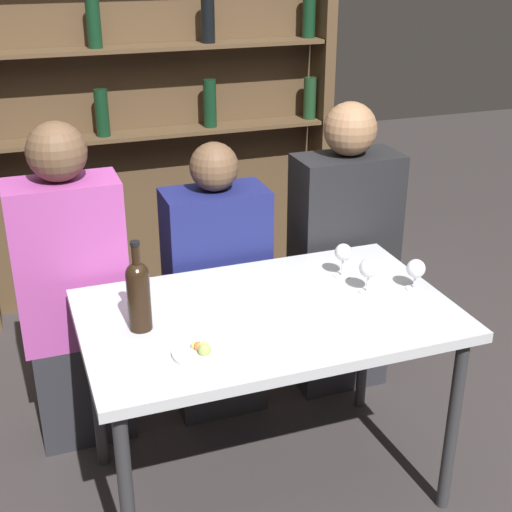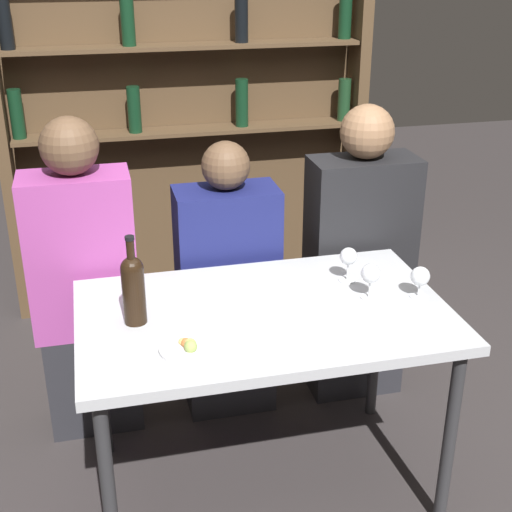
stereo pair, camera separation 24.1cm
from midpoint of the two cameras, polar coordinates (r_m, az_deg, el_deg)
ground_plane at (r=2.81m, az=3.15°, el=-17.77°), size 10.00×10.00×0.00m
dining_table at (r=2.41m, az=3.51°, el=-5.89°), size 1.23×0.76×0.74m
wine_rack_wall at (r=3.81m, az=-3.76°, el=11.86°), size 1.92×0.21×2.07m
wine_bottle at (r=2.26m, az=-6.81°, el=-2.49°), size 0.07×0.07×0.30m
wine_glass_0 at (r=2.52m, az=15.70°, el=-1.71°), size 0.07×0.07×0.11m
wine_glass_1 at (r=2.58m, az=10.08°, el=-0.19°), size 0.06×0.06×0.13m
wine_glass_2 at (r=2.47m, az=11.93°, el=-1.52°), size 0.07×0.07×0.13m
food_plate_0 at (r=2.15m, az=-2.16°, el=-7.40°), size 0.18×0.18×0.04m
seated_person_left at (r=2.82m, az=-11.18°, el=-2.77°), size 0.41×0.22×1.30m
seated_person_center at (r=2.92m, az=0.10°, el=-2.85°), size 0.41×0.22×1.18m
seated_person_right at (r=3.06m, az=10.45°, el=-0.70°), size 0.44×0.22×1.29m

